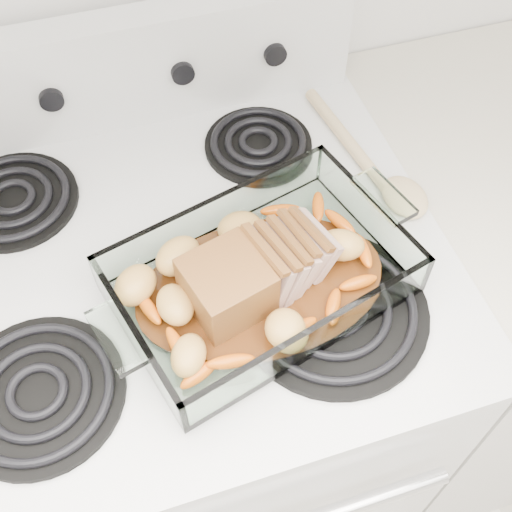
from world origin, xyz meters
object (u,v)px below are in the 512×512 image
object	(u,v)px
pork_roast	(246,273)
electric_range	(191,388)
baking_dish	(261,281)
counter_right	(488,305)

from	to	relation	value
pork_roast	electric_range	bearing A→B (deg)	143.56
baking_dish	pork_roast	distance (m)	0.03
electric_range	baking_dish	distance (m)	0.50
electric_range	baking_dish	xyz separation A→B (m)	(0.11, -0.10, 0.48)
electric_range	counter_right	world-z (taller)	electric_range
counter_right	baking_dish	bearing A→B (deg)	-169.73
counter_right	electric_range	bearing A→B (deg)	179.90
counter_right	pork_roast	bearing A→B (deg)	-170.07
electric_range	counter_right	distance (m)	0.67
pork_roast	baking_dish	bearing A→B (deg)	12.03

